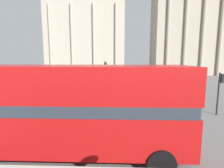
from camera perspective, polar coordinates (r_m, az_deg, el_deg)
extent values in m
cylinder|color=black|center=(9.46, 12.13, -15.91)|extent=(1.10, 0.22, 1.10)
cylinder|color=black|center=(7.31, 15.82, -23.84)|extent=(1.10, 0.22, 1.10)
cylinder|color=black|center=(10.89, -30.10, -13.57)|extent=(1.10, 0.22, 1.10)
cube|color=#B71414|center=(8.10, -12.81, -13.70)|extent=(10.03, 2.50, 1.69)
cube|color=#2D3842|center=(7.77, -13.06, -6.35)|extent=(9.83, 2.52, 0.45)
cube|color=#B71414|center=(7.59, -13.29, 0.50)|extent=(10.03, 2.50, 1.42)
cube|color=#B2A893|center=(62.57, -8.17, 15.31)|extent=(25.26, 13.01, 24.38)
cylinder|color=#B2A893|center=(58.39, -19.48, 13.65)|extent=(0.90, 0.90, 20.72)
cylinder|color=#B2A893|center=(56.32, -12.90, 14.12)|extent=(0.90, 0.90, 20.72)
cylinder|color=#B2A893|center=(55.01, -5.88, 14.42)|extent=(0.90, 0.90, 20.72)
cylinder|color=#B2A893|center=(54.51, 1.38, 14.52)|extent=(0.90, 0.90, 20.72)
cube|color=#A39984|center=(57.72, 27.44, 15.48)|extent=(27.59, 10.10, 25.14)
cylinder|color=#A39984|center=(48.58, 17.89, 15.29)|extent=(0.90, 0.90, 21.37)
cylinder|color=#A39984|center=(49.92, 22.94, 14.84)|extent=(0.90, 0.90, 21.37)
cylinder|color=#A39984|center=(51.60, 27.68, 14.32)|extent=(0.90, 0.90, 21.37)
cylinder|color=#A39984|center=(53.59, 32.06, 13.75)|extent=(0.90, 0.90, 21.37)
cylinder|color=black|center=(15.93, 31.34, -2.81)|extent=(0.12, 0.12, 3.35)
cube|color=black|center=(15.86, 32.23, 1.55)|extent=(0.20, 0.24, 0.70)
sphere|color=green|center=(15.90, 32.62, 2.08)|extent=(0.14, 0.14, 0.14)
cylinder|color=black|center=(20.77, 18.40, 0.50)|extent=(0.12, 0.12, 3.50)
cube|color=black|center=(20.70, 19.04, 4.06)|extent=(0.20, 0.24, 0.70)
sphere|color=gold|center=(20.72, 19.36, 4.46)|extent=(0.14, 0.14, 0.14)
cylinder|color=black|center=(25.76, -2.41, 2.93)|extent=(0.12, 0.12, 4.02)
cube|color=black|center=(25.65, -2.03, 6.40)|extent=(0.20, 0.24, 0.70)
sphere|color=green|center=(25.64, -1.78, 6.73)|extent=(0.14, 0.14, 0.14)
cylinder|color=#282B33|center=(18.58, -10.60, -4.24)|extent=(0.14, 0.14, 0.85)
cylinder|color=#282B33|center=(18.54, -10.06, -4.25)|extent=(0.14, 0.14, 0.85)
cylinder|color=#B22323|center=(18.41, -10.39, -1.94)|extent=(0.32, 0.32, 0.67)
sphere|color=tan|center=(18.34, -10.43, -0.56)|extent=(0.23, 0.23, 0.23)
cylinder|color=#282B33|center=(31.61, 5.87, 0.92)|extent=(0.14, 0.14, 0.78)
cylinder|color=#282B33|center=(31.62, 6.20, 0.92)|extent=(0.14, 0.14, 0.78)
cylinder|color=slate|center=(31.53, 6.06, 2.18)|extent=(0.32, 0.32, 0.62)
sphere|color=tan|center=(31.49, 6.07, 2.93)|extent=(0.21, 0.21, 0.21)
cylinder|color=#282B33|center=(25.76, -11.10, -0.84)|extent=(0.14, 0.14, 0.80)
cylinder|color=#282B33|center=(25.72, -10.71, -0.84)|extent=(0.14, 0.14, 0.80)
cylinder|color=#284799|center=(25.64, -10.95, 0.73)|extent=(0.32, 0.32, 0.63)
sphere|color=tan|center=(25.59, -10.98, 1.67)|extent=(0.22, 0.22, 0.22)
cylinder|color=#282B33|center=(21.82, -10.73, -2.50)|extent=(0.14, 0.14, 0.77)
cylinder|color=#282B33|center=(21.78, -10.27, -2.50)|extent=(0.14, 0.14, 0.77)
cylinder|color=black|center=(21.68, -10.55, -0.71)|extent=(0.32, 0.32, 0.61)
sphere|color=tan|center=(21.63, -10.58, 0.36)|extent=(0.21, 0.21, 0.21)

